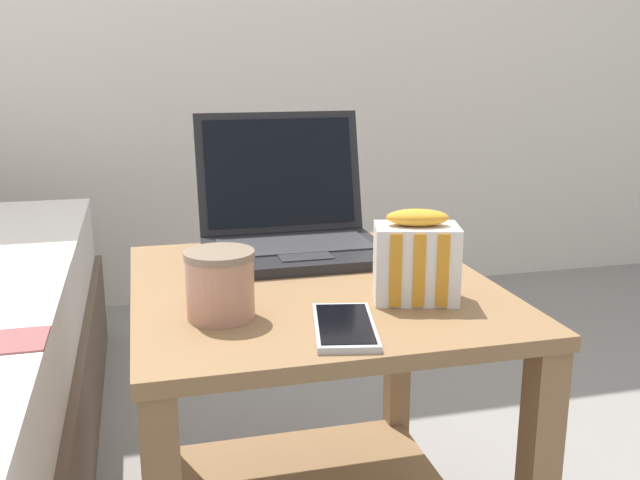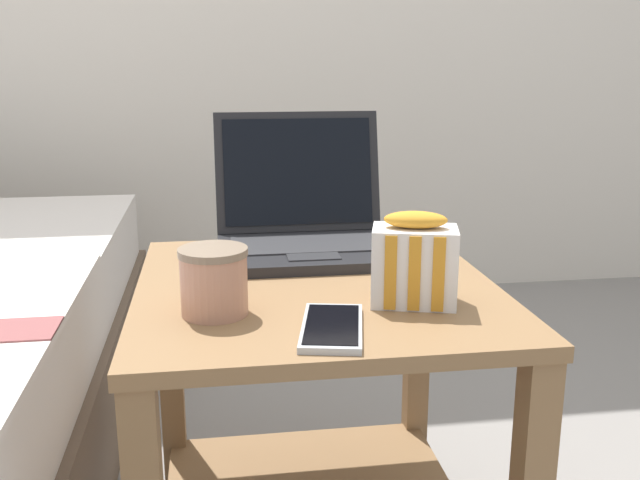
{
  "view_description": "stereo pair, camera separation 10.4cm",
  "coord_description": "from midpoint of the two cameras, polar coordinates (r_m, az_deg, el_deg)",
  "views": [
    {
      "loc": [
        -0.25,
        -1.02,
        0.89
      ],
      "look_at": [
        0.0,
        -0.04,
        0.64
      ],
      "focal_mm": 40.0,
      "sensor_mm": 36.0,
      "label": 1
    },
    {
      "loc": [
        -0.15,
        -1.04,
        0.89
      ],
      "look_at": [
        0.0,
        -0.04,
        0.64
      ],
      "focal_mm": 40.0,
      "sensor_mm": 36.0,
      "label": 2
    }
  ],
  "objects": [
    {
      "name": "laptop",
      "position": [
        1.28,
        -4.67,
        1.23
      ],
      "size": [
        0.31,
        0.29,
        0.24
      ],
      "color": "black",
      "rests_on": "bedside_table"
    },
    {
      "name": "snack_bag",
      "position": [
        1.01,
        4.8,
        -1.61
      ],
      "size": [
        0.13,
        0.1,
        0.13
      ],
      "color": "white",
      "rests_on": "bedside_table"
    },
    {
      "name": "bedside_table",
      "position": [
        1.18,
        -3.14,
        -12.76
      ],
      "size": [
        0.55,
        0.59,
        0.56
      ],
      "color": "olive",
      "rests_on": "ground_plane"
    },
    {
      "name": "mug_front_left",
      "position": [
        0.96,
        -11.14,
        -3.22
      ],
      "size": [
        0.09,
        0.13,
        0.09
      ],
      "color": "tan",
      "rests_on": "bedside_table"
    },
    {
      "name": "cell_phone",
      "position": [
        0.92,
        -1.3,
        -6.99
      ],
      "size": [
        0.11,
        0.17,
        0.01
      ],
      "color": "#B7BABC",
      "rests_on": "bedside_table"
    }
  ]
}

